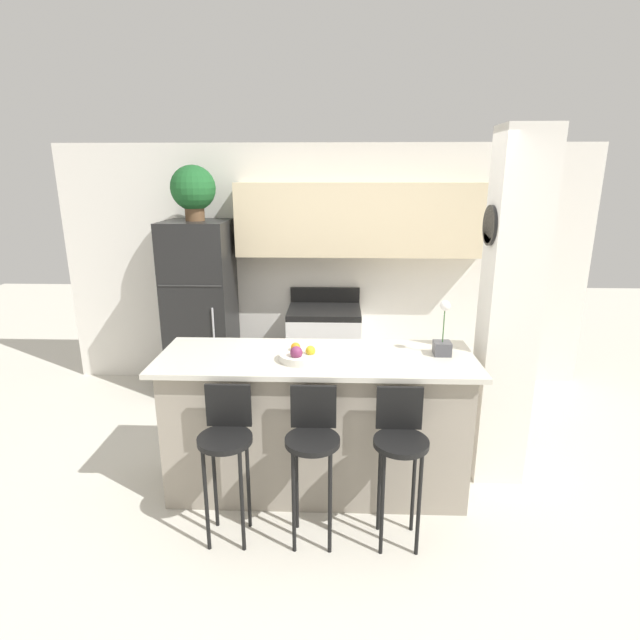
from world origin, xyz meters
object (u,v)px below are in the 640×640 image
object	(u,v)px
trash_bin	(252,383)
refrigerator	(201,309)
fruit_bowl	(301,355)
bar_stool_left	(226,442)
potted_plant_on_fridge	(193,190)
orchid_vase	(443,339)
bar_stool_mid	(313,443)
stove_range	(324,350)
bar_stool_right	(400,445)

from	to	relation	value
trash_bin	refrigerator	bearing A→B (deg)	156.09
fruit_bowl	bar_stool_left	bearing A→B (deg)	-133.29
refrigerator	potted_plant_on_fridge	xyz separation A→B (m)	(-0.00, 0.00, 1.20)
refrigerator	fruit_bowl	bearing A→B (deg)	-56.81
refrigerator	trash_bin	size ratio (longest dim) A/B	4.74
orchid_vase	fruit_bowl	bearing A→B (deg)	-171.58
bar_stool_mid	potted_plant_on_fridge	size ratio (longest dim) A/B	1.89
bar_stool_left	trash_bin	bearing A→B (deg)	95.48
bar_stool_mid	stove_range	bearing A→B (deg)	89.78
fruit_bowl	bar_stool_right	bearing A→B (deg)	-35.62
potted_plant_on_fridge	trash_bin	xyz separation A→B (m)	(0.54, -0.24, -1.91)
stove_range	bar_stool_mid	size ratio (longest dim) A/B	1.07
bar_stool_right	fruit_bowl	distance (m)	0.87
fruit_bowl	trash_bin	distance (m)	1.87
orchid_vase	fruit_bowl	size ratio (longest dim) A/B	1.31
stove_range	bar_stool_mid	distance (m)	2.28
fruit_bowl	refrigerator	bearing A→B (deg)	123.19
refrigerator	stove_range	distance (m)	1.34
bar_stool_right	potted_plant_on_fridge	bearing A→B (deg)	128.85
bar_stool_mid	orchid_vase	distance (m)	1.16
stove_range	trash_bin	size ratio (longest dim) A/B	2.82
potted_plant_on_fridge	fruit_bowl	bearing A→B (deg)	-56.81
bar_stool_mid	orchid_vase	bearing A→B (deg)	34.40
bar_stool_mid	refrigerator	bearing A→B (deg)	119.55
bar_stool_mid	bar_stool_left	bearing A→B (deg)	180.00
stove_range	bar_stool_right	size ratio (longest dim) A/B	1.07
bar_stool_right	trash_bin	size ratio (longest dim) A/B	2.62
potted_plant_on_fridge	trash_bin	distance (m)	2.00
potted_plant_on_fridge	fruit_bowl	distance (m)	2.35
refrigerator	potted_plant_on_fridge	bearing A→B (deg)	115.67
bar_stool_left	fruit_bowl	size ratio (longest dim) A/B	3.36
potted_plant_on_fridge	orchid_vase	size ratio (longest dim) A/B	1.36
bar_stool_mid	bar_stool_right	distance (m)	0.53
fruit_bowl	potted_plant_on_fridge	bearing A→B (deg)	123.19
fruit_bowl	trash_bin	xyz separation A→B (m)	(-0.62, 1.53, -0.87)
fruit_bowl	stove_range	bearing A→B (deg)	86.48
refrigerator	bar_stool_left	bearing A→B (deg)	-71.81
bar_stool_right	orchid_vase	xyz separation A→B (m)	(0.34, 0.60, 0.48)
bar_stool_mid	fruit_bowl	distance (m)	0.61
stove_range	potted_plant_on_fridge	world-z (taller)	potted_plant_on_fridge
fruit_bowl	trash_bin	bearing A→B (deg)	111.98
stove_range	trash_bin	world-z (taller)	stove_range
orchid_vase	trash_bin	distance (m)	2.31
bar_stool_left	bar_stool_mid	world-z (taller)	same
bar_stool_right	fruit_bowl	size ratio (longest dim) A/B	3.36
bar_stool_left	fruit_bowl	bearing A→B (deg)	46.71
stove_range	bar_stool_left	distance (m)	2.34
bar_stool_left	refrigerator	bearing A→B (deg)	108.19
bar_stool_left	bar_stool_right	distance (m)	1.06
stove_range	orchid_vase	bearing A→B (deg)	-62.67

